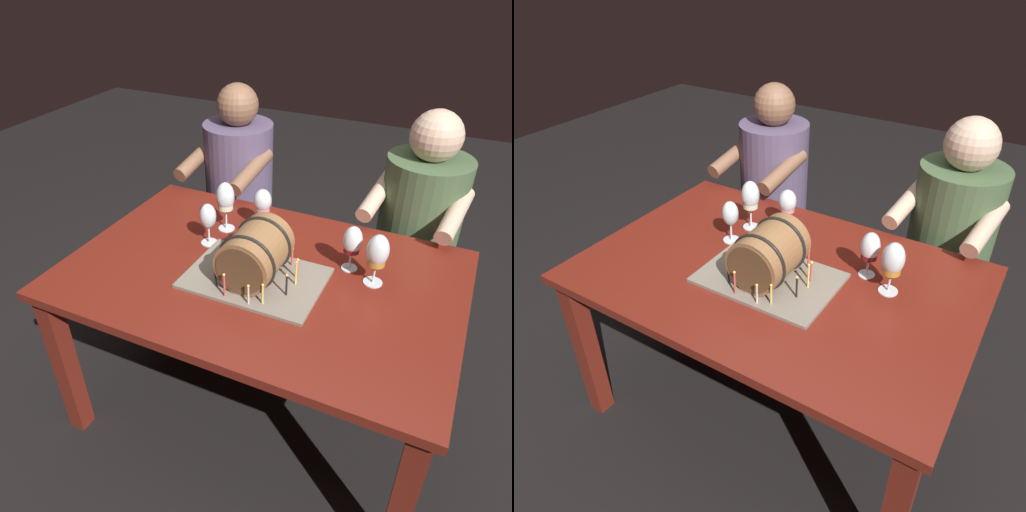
% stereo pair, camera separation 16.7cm
% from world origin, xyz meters
% --- Properties ---
extents(ground_plane, '(8.00, 8.00, 0.00)m').
position_xyz_m(ground_plane, '(0.00, 0.00, 0.00)').
color(ground_plane, black).
extents(dining_table, '(1.42, 0.95, 0.73)m').
position_xyz_m(dining_table, '(0.00, 0.00, 0.63)').
color(dining_table, maroon).
rests_on(dining_table, ground).
extents(barrel_cake, '(0.48, 0.34, 0.22)m').
position_xyz_m(barrel_cake, '(0.00, -0.05, 0.82)').
color(barrel_cake, gray).
rests_on(barrel_cake, dining_table).
extents(wine_glass_red, '(0.07, 0.07, 0.18)m').
position_xyz_m(wine_glass_red, '(0.28, 0.15, 0.84)').
color(wine_glass_red, white).
rests_on(wine_glass_red, dining_table).
extents(wine_glass_white, '(0.07, 0.07, 0.21)m').
position_xyz_m(wine_glass_white, '(-0.26, 0.22, 0.87)').
color(wine_glass_white, white).
rests_on(wine_glass_white, dining_table).
extents(wine_glass_amber, '(0.08, 0.08, 0.20)m').
position_xyz_m(wine_glass_amber, '(0.38, 0.10, 0.85)').
color(wine_glass_amber, white).
rests_on(wine_glass_amber, dining_table).
extents(wine_glass_empty, '(0.07, 0.07, 0.17)m').
position_xyz_m(wine_glass_empty, '(-0.27, 0.09, 0.84)').
color(wine_glass_empty, white).
rests_on(wine_glass_empty, dining_table).
extents(wine_glass_rose, '(0.07, 0.07, 0.17)m').
position_xyz_m(wine_glass_rose, '(-0.13, 0.29, 0.84)').
color(wine_glass_rose, white).
rests_on(wine_glass_rose, dining_table).
extents(person_seated_left, '(0.40, 0.49, 1.19)m').
position_xyz_m(person_seated_left, '(-0.45, 0.70, 0.55)').
color(person_seated_left, '#372D40').
rests_on(person_seated_left, ground).
extents(person_seated_right, '(0.44, 0.52, 1.18)m').
position_xyz_m(person_seated_right, '(0.45, 0.70, 0.56)').
color(person_seated_right, '#2A3A24').
rests_on(person_seated_right, ground).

